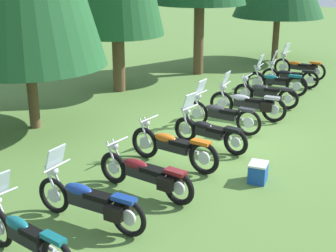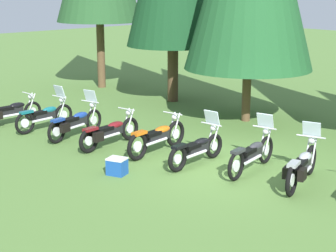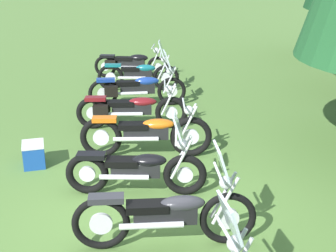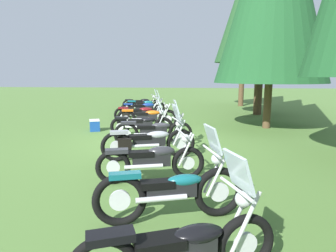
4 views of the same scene
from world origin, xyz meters
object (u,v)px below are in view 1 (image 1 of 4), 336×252
(picnic_cooler, at_px, (258,172))
(motorcycle_4, at_px, (173,146))
(motorcycle_5, at_px, (209,131))
(motorcycle_11, at_px, (300,67))
(motorcycle_9, at_px, (275,82))
(motorcycle_3, at_px, (146,174))
(motorcycle_6, at_px, (221,114))
(motorcycle_10, at_px, (289,75))
(motorcycle_2, at_px, (90,200))
(motorcycle_7, at_px, (248,103))
(motorcycle_8, at_px, (265,93))
(motorcycle_1, at_px, (25,236))

(picnic_cooler, bearing_deg, motorcycle_4, 108.03)
(motorcycle_5, distance_m, motorcycle_11, 8.94)
(motorcycle_5, bearing_deg, picnic_cooler, 152.61)
(motorcycle_9, bearing_deg, picnic_cooler, 101.18)
(motorcycle_3, bearing_deg, motorcycle_6, -80.51)
(motorcycle_5, xyz_separation_m, motorcycle_9, (5.75, 1.58, 0.02))
(motorcycle_10, distance_m, motorcycle_11, 1.65)
(motorcycle_2, relative_size, motorcycle_11, 1.07)
(motorcycle_5, relative_size, picnic_cooler, 3.92)
(motorcycle_4, distance_m, motorcycle_7, 4.25)
(motorcycle_8, bearing_deg, motorcycle_7, 87.04)
(motorcycle_6, relative_size, motorcycle_10, 1.14)
(motorcycle_4, bearing_deg, motorcycle_10, -85.74)
(motorcycle_9, distance_m, picnic_cooler, 7.49)
(motorcycle_3, bearing_deg, picnic_cooler, -130.75)
(motorcycle_7, xyz_separation_m, motorcycle_9, (3.01, 0.90, -0.01))
(motorcycle_9, bearing_deg, motorcycle_11, -95.49)
(motorcycle_10, bearing_deg, motorcycle_7, 82.33)
(motorcycle_6, bearing_deg, motorcycle_11, -89.08)
(motorcycle_1, height_order, motorcycle_11, motorcycle_11)
(motorcycle_3, xyz_separation_m, motorcycle_6, (4.20, 1.32, 0.04))
(motorcycle_6, bearing_deg, motorcycle_5, 104.24)
(motorcycle_9, xyz_separation_m, motorcycle_11, (2.91, 0.62, -0.00))
(motorcycle_7, height_order, motorcycle_11, motorcycle_7)
(motorcycle_6, height_order, motorcycle_11, same)
(motorcycle_1, height_order, picnic_cooler, motorcycle_1)
(motorcycle_7, bearing_deg, motorcycle_8, -95.03)
(motorcycle_5, height_order, motorcycle_11, motorcycle_11)
(motorcycle_6, bearing_deg, motorcycle_3, 96.26)
(motorcycle_6, height_order, picnic_cooler, motorcycle_6)
(motorcycle_1, bearing_deg, motorcycle_10, -83.36)
(motorcycle_1, distance_m, picnic_cooler, 5.12)
(motorcycle_1, bearing_deg, motorcycle_11, -83.09)
(motorcycle_4, relative_size, motorcycle_5, 1.10)
(motorcycle_5, bearing_deg, motorcycle_6, -70.07)
(motorcycle_2, height_order, motorcycle_5, motorcycle_2)
(motorcycle_10, bearing_deg, picnic_cooler, 93.78)
(motorcycle_9, xyz_separation_m, motorcycle_10, (1.32, 0.21, -0.03))
(motorcycle_10, height_order, picnic_cooler, motorcycle_10)
(motorcycle_3, height_order, motorcycle_7, motorcycle_7)
(motorcycle_8, xyz_separation_m, motorcycle_10, (2.85, 0.76, -0.00))
(motorcycle_6, xyz_separation_m, motorcycle_8, (2.90, 0.40, -0.04))
(motorcycle_4, relative_size, motorcycle_9, 1.12)
(motorcycle_2, xyz_separation_m, motorcycle_5, (4.40, 0.83, -0.03))
(motorcycle_7, height_order, motorcycle_9, motorcycle_9)
(motorcycle_1, xyz_separation_m, motorcycle_7, (8.57, 1.69, 0.01))
(motorcycle_4, distance_m, motorcycle_8, 5.77)
(motorcycle_3, height_order, motorcycle_10, motorcycle_10)
(motorcycle_1, relative_size, motorcycle_2, 0.95)
(motorcycle_3, height_order, motorcycle_6, motorcycle_6)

